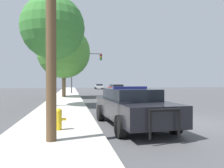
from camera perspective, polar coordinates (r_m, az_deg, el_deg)
ground_plane at (r=9.64m, az=18.05°, el=-9.55°), size 110.00×110.00×0.00m
sidewalk_left at (r=8.50m, az=-14.32°, el=-10.45°), size 3.00×110.00×0.13m
police_car at (r=8.37m, az=5.17°, el=-5.74°), size 2.31×5.11×1.51m
fire_hydrant at (r=7.35m, az=-13.78°, el=-8.72°), size 0.49×0.22×0.70m
utility_pole at (r=6.23m, az=-15.65°, el=17.89°), size 1.40×0.27×6.62m
traffic_light at (r=31.06m, az=-7.49°, el=5.13°), size 4.36×0.35×5.73m
car_background_oncoming at (r=32.82m, az=1.22°, el=-1.17°), size 2.23×4.66×1.32m
car_background_distant at (r=51.89m, az=-3.40°, el=-0.60°), size 1.98×4.40×1.22m
tree_sidewalk_near at (r=15.16m, az=-15.17°, el=14.00°), size 4.13×4.13×7.17m
tree_sidewalk_mid at (r=23.65m, az=-12.48°, el=8.15°), size 5.52×5.52×7.47m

